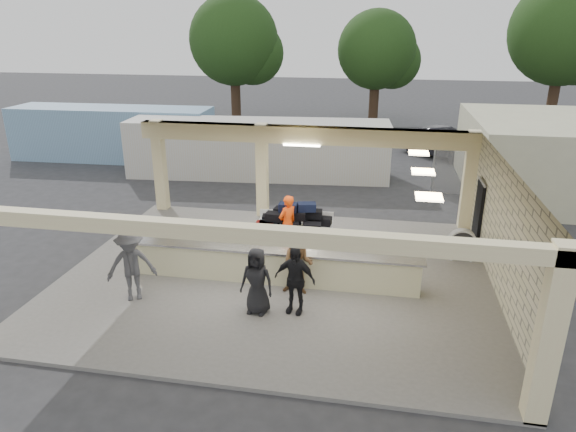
% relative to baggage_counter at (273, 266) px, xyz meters
% --- Properties ---
extents(ground, '(120.00, 120.00, 0.00)m').
position_rel_baggage_counter_xyz_m(ground, '(0.00, 0.50, -0.59)').
color(ground, '#2C2C2F').
rests_on(ground, ground).
extents(pavilion, '(12.01, 10.00, 3.55)m').
position_rel_baggage_counter_xyz_m(pavilion, '(0.21, 1.16, 0.76)').
color(pavilion, '#65625D').
rests_on(pavilion, ground).
extents(baggage_counter, '(8.20, 0.58, 0.98)m').
position_rel_baggage_counter_xyz_m(baggage_counter, '(0.00, 0.00, 0.00)').
color(baggage_counter, beige).
rests_on(baggage_counter, pavilion).
extents(luggage_cart, '(2.56, 1.68, 1.44)m').
position_rel_baggage_counter_xyz_m(luggage_cart, '(0.13, 2.59, 0.29)').
color(luggage_cart, silver).
rests_on(luggage_cart, pavilion).
extents(drum_fan, '(0.86, 0.48, 0.95)m').
position_rel_baggage_counter_xyz_m(drum_fan, '(5.36, 2.54, 0.02)').
color(drum_fan, silver).
rests_on(drum_fan, pavilion).
extents(baggage_handler, '(0.71, 0.76, 1.86)m').
position_rel_baggage_counter_xyz_m(baggage_handler, '(0.04, 2.08, 0.44)').
color(baggage_handler, '#FF470D').
rests_on(baggage_handler, pavilion).
extents(passenger_a, '(0.83, 0.38, 1.69)m').
position_rel_baggage_counter_xyz_m(passenger_a, '(0.79, -0.50, 0.36)').
color(passenger_a, brown).
rests_on(passenger_a, pavilion).
extents(passenger_b, '(1.09, 0.54, 1.78)m').
position_rel_baggage_counter_xyz_m(passenger_b, '(0.88, -1.47, 0.40)').
color(passenger_b, black).
rests_on(passenger_b, pavilion).
extents(passenger_c, '(1.31, 0.94, 1.92)m').
position_rel_baggage_counter_xyz_m(passenger_c, '(-3.36, -1.59, 0.47)').
color(passenger_c, '#46464A').
rests_on(passenger_c, pavilion).
extents(passenger_d, '(0.88, 0.45, 1.71)m').
position_rel_baggage_counter_xyz_m(passenger_d, '(-0.03, -1.64, 0.37)').
color(passenger_d, black).
rests_on(passenger_d, pavilion).
extents(car_white_a, '(4.84, 2.91, 1.30)m').
position_rel_baggage_counter_xyz_m(car_white_a, '(9.10, 14.19, 0.06)').
color(car_white_a, white).
rests_on(car_white_a, ground).
extents(car_white_b, '(4.60, 1.92, 1.43)m').
position_rel_baggage_counter_xyz_m(car_white_b, '(10.67, 14.45, 0.13)').
color(car_white_b, white).
rests_on(car_white_b, ground).
extents(car_dark, '(4.67, 4.46, 1.59)m').
position_rel_baggage_counter_xyz_m(car_dark, '(6.03, 16.22, 0.21)').
color(car_dark, black).
rests_on(car_dark, ground).
extents(container_white, '(12.45, 3.42, 2.66)m').
position_rel_baggage_counter_xyz_m(container_white, '(-3.00, 10.73, 0.75)').
color(container_white, beige).
rests_on(container_white, ground).
extents(container_blue, '(10.75, 2.90, 2.77)m').
position_rel_baggage_counter_xyz_m(container_blue, '(-11.46, 12.60, 0.80)').
color(container_blue, '#80A8CC').
rests_on(container_blue, ground).
extents(tree_left, '(6.60, 6.30, 9.00)m').
position_rel_baggage_counter_xyz_m(tree_left, '(-7.68, 24.66, 5.00)').
color(tree_left, '#382619').
rests_on(tree_left, ground).
extents(tree_mid, '(6.00, 5.60, 8.00)m').
position_rel_baggage_counter_xyz_m(tree_mid, '(2.32, 26.66, 4.38)').
color(tree_mid, '#382619').
rests_on(tree_mid, ground).
extents(tree_right, '(7.20, 7.00, 10.00)m').
position_rel_baggage_counter_xyz_m(tree_right, '(14.32, 25.66, 5.63)').
color(tree_right, '#382619').
rests_on(tree_right, ground).
extents(adjacent_building, '(6.00, 8.00, 3.20)m').
position_rel_baggage_counter_xyz_m(adjacent_building, '(9.50, 10.50, 1.01)').
color(adjacent_building, beige).
rests_on(adjacent_building, ground).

